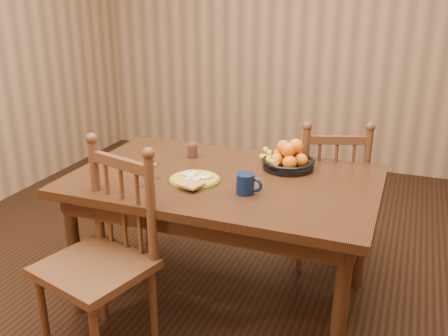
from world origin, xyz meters
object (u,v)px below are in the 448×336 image
(breakfast_plate, at_px, (194,179))
(chair_far, at_px, (329,196))
(coffee_mug, at_px, (246,184))
(fruit_bowl, at_px, (288,159))
(dining_table, at_px, (224,192))
(chair_near, at_px, (102,260))

(breakfast_plate, bearing_deg, chair_far, 51.22)
(chair_far, relative_size, breakfast_plate, 3.19)
(chair_far, height_order, coffee_mug, chair_far)
(breakfast_plate, bearing_deg, fruit_bowl, 42.48)
(coffee_mug, distance_m, fruit_bowl, 0.43)
(dining_table, distance_m, breakfast_plate, 0.19)
(chair_far, xyz_separation_m, breakfast_plate, (-0.58, -0.73, 0.30))
(chair_far, distance_m, fruit_bowl, 0.53)
(breakfast_plate, bearing_deg, coffee_mug, -10.10)
(dining_table, distance_m, fruit_bowl, 0.40)
(chair_near, distance_m, fruit_bowl, 1.12)
(breakfast_plate, xyz_separation_m, fruit_bowl, (0.40, 0.36, 0.04))
(chair_near, bearing_deg, chair_far, 70.15)
(dining_table, distance_m, coffee_mug, 0.28)
(breakfast_plate, height_order, fruit_bowl, fruit_bowl)
(dining_table, bearing_deg, fruit_bowl, 41.75)
(breakfast_plate, xyz_separation_m, coffee_mug, (0.30, -0.05, 0.04))
(coffee_mug, bearing_deg, dining_table, 136.93)
(breakfast_plate, distance_m, coffee_mug, 0.31)
(dining_table, distance_m, chair_far, 0.79)
(coffee_mug, height_order, fruit_bowl, fruit_bowl)
(dining_table, bearing_deg, chair_far, 52.75)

